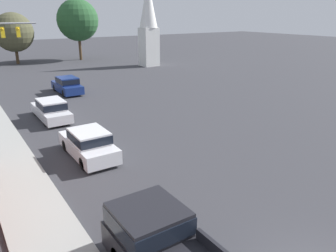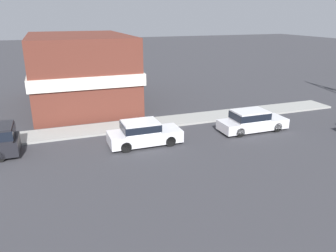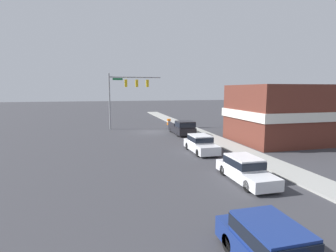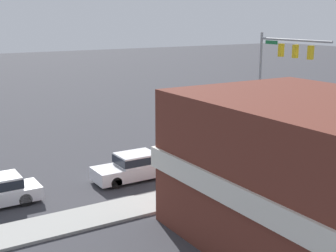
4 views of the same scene
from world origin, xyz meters
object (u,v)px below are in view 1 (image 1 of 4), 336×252
object	(u,v)px
car_lead	(89,143)
car_second_ahead	(51,109)
pickup_truck_parked	(166,252)
car_oncoming	(67,85)

from	to	relation	value
car_lead	car_second_ahead	distance (m)	7.77
pickup_truck_parked	car_lead	bearing A→B (deg)	82.43
car_second_ahead	pickup_truck_parked	distance (m)	17.19
pickup_truck_parked	car_second_ahead	bearing A→B (deg)	85.41
car_second_ahead	car_oncoming	size ratio (longest dim) A/B	1.03
car_second_ahead	car_lead	bearing A→B (deg)	-90.96
car_oncoming	pickup_truck_parked	xyz separation A→B (m)	(-4.95, -24.79, 0.08)
car_lead	car_oncoming	xyz separation A→B (m)	(3.70, 15.42, 0.01)
car_lead	car_oncoming	distance (m)	15.86
car_second_ahead	car_oncoming	distance (m)	8.45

